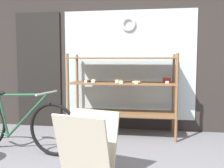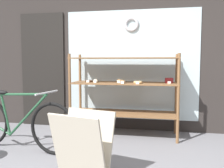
# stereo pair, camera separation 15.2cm
# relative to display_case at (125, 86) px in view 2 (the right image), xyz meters

# --- Properties ---
(storefront_facade) EXTENTS (6.06, 0.13, 3.38)m
(storefront_facade) POSITION_rel_display_case_xyz_m (-0.18, 0.42, 0.84)
(storefront_facade) COLOR #2D2826
(storefront_facade) RESTS_ON ground_plane
(display_case) EXTENTS (1.72, 0.56, 1.33)m
(display_case) POSITION_rel_display_case_xyz_m (0.00, 0.00, 0.00)
(display_case) COLOR brown
(display_case) RESTS_ON ground_plane
(bicycle) EXTENTS (1.77, 0.49, 0.82)m
(bicycle) POSITION_rel_display_case_xyz_m (-1.33, -0.95, -0.44)
(bicycle) COLOR black
(bicycle) RESTS_ON ground_plane
(sandwich_board) EXTENTS (0.64, 0.51, 0.70)m
(sandwich_board) POSITION_rel_display_case_xyz_m (-0.19, -1.65, -0.45)
(sandwich_board) COLOR #B2A893
(sandwich_board) RESTS_ON ground_plane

